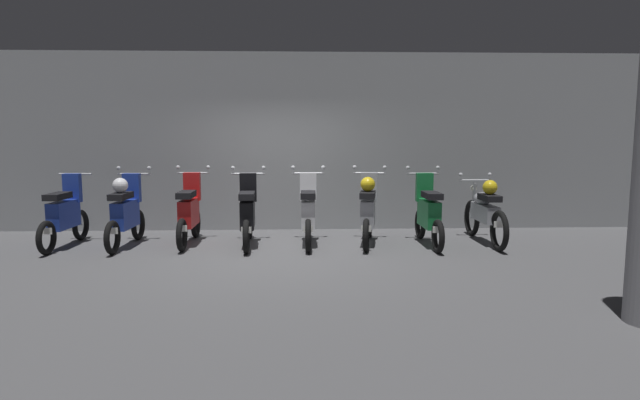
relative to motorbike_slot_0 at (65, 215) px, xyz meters
The scene contains 10 objects.
ground_plane 3.56m from the motorbike_slot_0, 10.39° to the right, with size 80.00×80.00×0.00m, color #4C4C4F.
back_wall 3.98m from the motorbike_slot_0, 24.47° to the left, with size 16.00×0.30×3.34m, color gray.
motorbike_slot_0 is the anchor object (origin of this frame).
motorbike_slot_1 0.99m from the motorbike_slot_0, ahead, with size 0.59×1.68×1.29m.
motorbike_slot_2 1.99m from the motorbike_slot_0, ahead, with size 0.59×1.68×1.29m.
motorbike_slot_3 2.97m from the motorbike_slot_0, ahead, with size 0.59×1.68×1.29m.
motorbike_slot_4 3.96m from the motorbike_slot_0, ahead, with size 0.59×1.68×1.29m.
motorbike_slot_5 4.96m from the motorbike_slot_0, ahead, with size 0.58×1.67×1.29m.
motorbike_slot_6 5.95m from the motorbike_slot_0, ahead, with size 0.59×1.68×1.29m.
motorbike_slot_7 6.94m from the motorbike_slot_0, ahead, with size 0.59×1.95×1.15m.
Camera 1 is at (0.32, -8.44, 1.89)m, focal length 31.12 mm.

